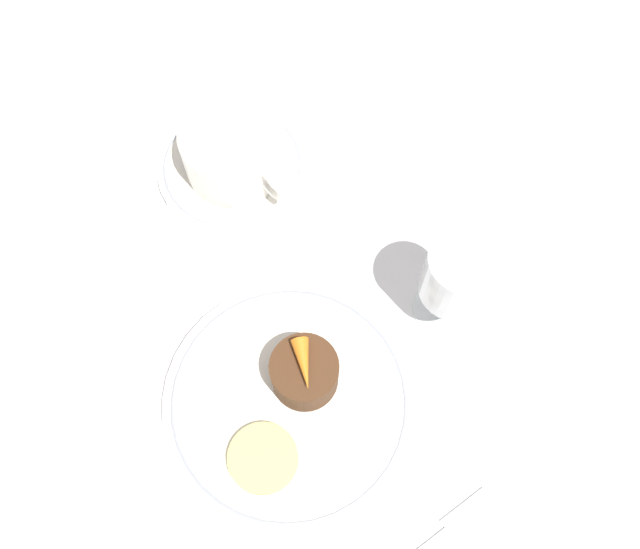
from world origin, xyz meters
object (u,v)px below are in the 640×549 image
dinner_plate (289,402)px  coffee_cup (231,150)px  wine_glass (458,278)px  dessert_cake (305,373)px  fork (429,546)px

dinner_plate → coffee_cup: size_ratio=1.86×
wine_glass → dessert_cake: size_ratio=2.03×
wine_glass → fork: size_ratio=0.69×
dinner_plate → wine_glass: 0.19m
dinner_plate → wine_glass: bearing=76.9°
coffee_cup → wine_glass: (0.26, 0.04, 0.04)m
fork → coffee_cup: bearing=161.1°
wine_glass → fork: wine_glass is taller
coffee_cup → wine_glass: size_ratio=0.99×
dinner_plate → wine_glass: size_ratio=1.85×
dinner_plate → dessert_cake: size_ratio=3.75×
coffee_cup → dessert_cake: 0.24m
dinner_plate → coffee_cup: bearing=148.5°
dinner_plate → fork: bearing=-0.4°
dessert_cake → coffee_cup: bearing=153.1°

